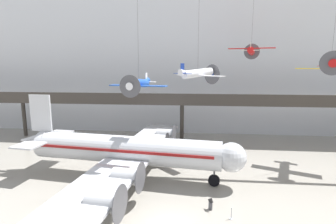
{
  "coord_description": "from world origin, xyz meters",
  "views": [
    {
      "loc": [
        1.99,
        -19.67,
        13.28
      ],
      "look_at": [
        -0.82,
        9.16,
        8.2
      ],
      "focal_mm": 28.0,
      "sensor_mm": 36.0,
      "label": 1
    }
  ],
  "objects_px": {
    "suspended_plane_yellow_lowwing": "(331,66)",
    "suspended_plane_blue_trainer": "(139,83)",
    "airliner_silver_main": "(124,150)",
    "suspended_plane_white_twin": "(198,73)",
    "stanchion_barrier": "(231,216)",
    "info_sign_pedestal": "(210,205)",
    "suspended_plane_red_highwing": "(251,51)"
  },
  "relations": [
    {
      "from": "suspended_plane_blue_trainer",
      "to": "stanchion_barrier",
      "type": "bearing_deg",
      "value": 66.24
    },
    {
      "from": "suspended_plane_blue_trainer",
      "to": "info_sign_pedestal",
      "type": "height_order",
      "value": "suspended_plane_blue_trainer"
    },
    {
      "from": "suspended_plane_yellow_lowwing",
      "to": "info_sign_pedestal",
      "type": "xyz_separation_m",
      "value": [
        -16.03,
        -13.7,
        -12.83
      ]
    },
    {
      "from": "suspended_plane_white_twin",
      "to": "info_sign_pedestal",
      "type": "bearing_deg",
      "value": -130.62
    },
    {
      "from": "suspended_plane_yellow_lowwing",
      "to": "stanchion_barrier",
      "type": "height_order",
      "value": "suspended_plane_yellow_lowwing"
    },
    {
      "from": "suspended_plane_yellow_lowwing",
      "to": "stanchion_barrier",
      "type": "bearing_deg",
      "value": -21.54
    },
    {
      "from": "suspended_plane_red_highwing",
      "to": "info_sign_pedestal",
      "type": "bearing_deg",
      "value": 174.47
    },
    {
      "from": "stanchion_barrier",
      "to": "info_sign_pedestal",
      "type": "bearing_deg",
      "value": 141.58
    },
    {
      "from": "airliner_silver_main",
      "to": "suspended_plane_white_twin",
      "type": "height_order",
      "value": "suspended_plane_white_twin"
    },
    {
      "from": "airliner_silver_main",
      "to": "suspended_plane_blue_trainer",
      "type": "bearing_deg",
      "value": -24.52
    },
    {
      "from": "suspended_plane_white_twin",
      "to": "suspended_plane_blue_trainer",
      "type": "bearing_deg",
      "value": -173.29
    },
    {
      "from": "airliner_silver_main",
      "to": "info_sign_pedestal",
      "type": "relative_size",
      "value": 26.22
    },
    {
      "from": "airliner_silver_main",
      "to": "info_sign_pedestal",
      "type": "xyz_separation_m",
      "value": [
        9.85,
        -6.31,
        -3.0
      ]
    },
    {
      "from": "suspended_plane_white_twin",
      "to": "suspended_plane_red_highwing",
      "type": "distance_m",
      "value": 10.9
    },
    {
      "from": "airliner_silver_main",
      "to": "suspended_plane_blue_trainer",
      "type": "distance_m",
      "value": 8.43
    },
    {
      "from": "suspended_plane_yellow_lowwing",
      "to": "suspended_plane_blue_trainer",
      "type": "xyz_separation_m",
      "value": [
        -23.68,
        -8.74,
        -1.81
      ]
    },
    {
      "from": "airliner_silver_main",
      "to": "stanchion_barrier",
      "type": "xyz_separation_m",
      "value": [
        11.58,
        -7.69,
        -3.13
      ]
    },
    {
      "from": "airliner_silver_main",
      "to": "stanchion_barrier",
      "type": "bearing_deg",
      "value": -26.55
    },
    {
      "from": "airliner_silver_main",
      "to": "suspended_plane_red_highwing",
      "type": "relative_size",
      "value": 3.75
    },
    {
      "from": "airliner_silver_main",
      "to": "stanchion_barrier",
      "type": "height_order",
      "value": "airliner_silver_main"
    },
    {
      "from": "airliner_silver_main",
      "to": "suspended_plane_yellow_lowwing",
      "type": "xyz_separation_m",
      "value": [
        25.88,
        7.39,
        9.83
      ]
    },
    {
      "from": "airliner_silver_main",
      "to": "stanchion_barrier",
      "type": "relative_size",
      "value": 30.2
    },
    {
      "from": "suspended_plane_white_twin",
      "to": "suspended_plane_red_highwing",
      "type": "xyz_separation_m",
      "value": [
        8.24,
        6.33,
        3.3
      ]
    },
    {
      "from": "suspended_plane_blue_trainer",
      "to": "suspended_plane_yellow_lowwing",
      "type": "bearing_deg",
      "value": 120.55
    },
    {
      "from": "info_sign_pedestal",
      "to": "stanchion_barrier",
      "type": "bearing_deg",
      "value": -72.37
    },
    {
      "from": "suspended_plane_red_highwing",
      "to": "suspended_plane_white_twin",
      "type": "bearing_deg",
      "value": 141.64
    },
    {
      "from": "suspended_plane_red_highwing",
      "to": "suspended_plane_blue_trainer",
      "type": "bearing_deg",
      "value": 149.22
    },
    {
      "from": "suspended_plane_white_twin",
      "to": "suspended_plane_blue_trainer",
      "type": "height_order",
      "value": "suspended_plane_white_twin"
    },
    {
      "from": "suspended_plane_yellow_lowwing",
      "to": "suspended_plane_red_highwing",
      "type": "bearing_deg",
      "value": -101.6
    },
    {
      "from": "suspended_plane_yellow_lowwing",
      "to": "suspended_plane_red_highwing",
      "type": "height_order",
      "value": "suspended_plane_red_highwing"
    },
    {
      "from": "suspended_plane_white_twin",
      "to": "stanchion_barrier",
      "type": "xyz_separation_m",
      "value": [
        2.95,
        -14.72,
        -11.99
      ]
    },
    {
      "from": "suspended_plane_yellow_lowwing",
      "to": "suspended_plane_blue_trainer",
      "type": "height_order",
      "value": "suspended_plane_yellow_lowwing"
    }
  ]
}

